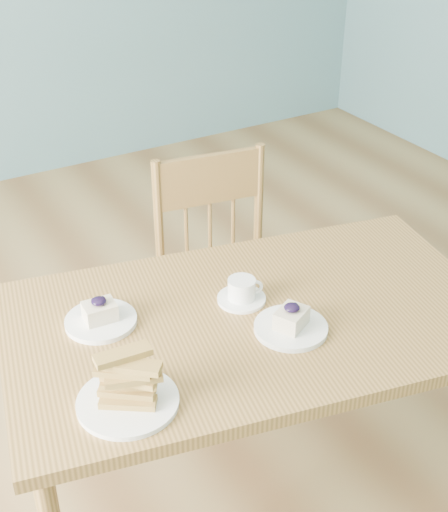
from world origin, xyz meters
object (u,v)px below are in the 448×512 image
object	(u,v)px
coffee_cup	(242,292)
cheesecake_plate_far	(100,317)
dining_chair	(224,284)
dining_table	(253,336)
biscotti_plate	(127,388)
cheesecake_plate_near	(291,324)

from	to	relation	value
coffee_cup	cheesecake_plate_far	bearing A→B (deg)	-175.93
dining_chair	cheesecake_plate_far	world-z (taller)	dining_chair
dining_table	biscotti_plate	bearing A→B (deg)	-149.78
biscotti_plate	dining_table	bearing A→B (deg)	18.79
cheesecake_plate_far	coffee_cup	xyz separation A→B (m)	(0.35, -0.09, 0.01)
dining_table	biscotti_plate	world-z (taller)	biscotti_plate
dining_chair	cheesecake_plate_near	distance (m)	0.63
dining_table	biscotti_plate	size ratio (longest dim) A/B	6.15
cheesecake_plate_far	biscotti_plate	size ratio (longest dim) A/B	0.81
biscotti_plate	cheesecake_plate_near	bearing A→B (deg)	4.82
dining_table	biscotti_plate	xyz separation A→B (m)	(-0.40, -0.14, 0.11)
cheesecake_plate_near	dining_table	bearing A→B (deg)	114.85
dining_chair	cheesecake_plate_far	xyz separation A→B (m)	(-0.53, -0.30, 0.25)
cheesecake_plate_near	biscotti_plate	world-z (taller)	biscotti_plate
cheesecake_plate_far	coffee_cup	distance (m)	0.37
dining_table	coffee_cup	xyz separation A→B (m)	(0.01, 0.07, 0.09)
dining_chair	coffee_cup	size ratio (longest dim) A/B	6.69
dining_table	cheesecake_plate_far	xyz separation A→B (m)	(-0.34, 0.16, 0.09)
cheesecake_plate_near	coffee_cup	bearing A→B (deg)	102.31
dining_chair	cheesecake_plate_far	distance (m)	0.66
cheesecake_plate_near	biscotti_plate	bearing A→B (deg)	-175.18
coffee_cup	biscotti_plate	bearing A→B (deg)	-134.71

